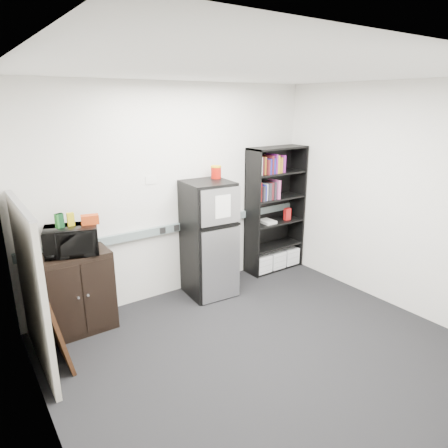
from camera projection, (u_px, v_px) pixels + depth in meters
The scene contains 18 objects.
floor at pixel (262, 351), 4.11m from camera, with size 4.00×4.00×0.00m, color black.
wall_back at pixel (177, 193), 5.09m from camera, with size 4.00×0.02×2.70m, color silver.
wall_right at pixel (393, 198), 4.81m from camera, with size 0.02×3.50×2.70m, color silver.
wall_left at pixel (35, 278), 2.63m from camera, with size 0.02×3.50×2.70m, color silver.
ceiling at pixel (272, 72), 3.32m from camera, with size 4.00×3.50×0.02m, color white.
electrical_raceway at pixel (179, 227), 5.20m from camera, with size 3.92×0.05×0.10m, color slate.
wall_note at pixel (151, 180), 4.84m from camera, with size 0.14×0.00×0.10m, color white.
bookshelf at pixel (275, 211), 5.91m from camera, with size 0.90×0.34×1.85m.
cubicle_partition at pixel (32, 288), 3.69m from camera, with size 0.06×1.30×1.62m.
cabinet at pixel (77, 292), 4.39m from camera, with size 0.73×0.49×0.91m.
microwave at pixel (71, 240), 4.20m from camera, with size 0.54×0.36×0.30m, color black.
snack_box_a at pixel (59, 221), 4.11m from camera, with size 0.07×0.05×0.15m, color #1B5E20.
snack_box_b at pixel (60, 221), 4.11m from camera, with size 0.07×0.05×0.15m, color #0C3618.
snack_box_c at pixel (71, 219), 4.18m from camera, with size 0.07×0.05×0.14m, color gold.
snack_bag at pixel (90, 219), 4.24m from camera, with size 0.18×0.10×0.10m, color #B93C12.
refrigerator at pixel (209, 239), 5.15m from camera, with size 0.61×0.64×1.52m.
coffee_can at pixel (216, 171), 5.12m from camera, with size 0.13×0.13×0.18m.
framed_poster at pixel (54, 326), 3.82m from camera, with size 0.18×0.63×0.80m.
Camera 1 is at (-2.35, -2.69, 2.46)m, focal length 32.00 mm.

